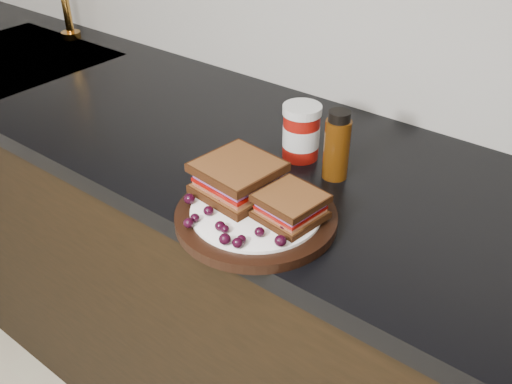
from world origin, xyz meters
TOP-DOWN VIEW (x-y plane):
  - base_cabinets at (0.00, 1.70)m, footprint 3.96×0.58m
  - countertop at (0.00, 1.70)m, footprint 3.98×0.60m
  - sink at (-1.05, 1.70)m, footprint 0.50×0.42m
  - plate at (0.01, 1.49)m, footprint 0.28×0.28m
  - sandwich_left at (-0.05, 1.52)m, footprint 0.14×0.14m
  - sandwich_right at (0.07, 1.51)m, footprint 0.11×0.11m
  - grape_0 at (-0.09, 1.44)m, footprint 0.02×0.02m
  - grape_1 at (-0.04, 1.43)m, footprint 0.02×0.02m
  - grape_2 at (-0.05, 1.40)m, footprint 0.02×0.02m
  - grape_3 at (-0.05, 1.39)m, footprint 0.02×0.02m
  - grape_4 at (0.00, 1.41)m, footprint 0.02×0.02m
  - grape_5 at (0.01, 1.41)m, footprint 0.01×0.01m
  - grape_6 at (0.03, 1.39)m, footprint 0.02×0.02m
  - grape_7 at (0.05, 1.39)m, footprint 0.02×0.02m
  - grape_8 at (0.05, 1.41)m, footprint 0.02×0.02m
  - grape_9 at (0.06, 1.44)m, footprint 0.02×0.02m
  - grape_10 at (0.10, 1.44)m, footprint 0.02×0.02m
  - grape_11 at (0.09, 1.47)m, footprint 0.02×0.02m
  - grape_12 at (0.09, 1.47)m, footprint 0.02×0.02m
  - grape_13 at (0.11, 1.51)m, footprint 0.02×0.02m
  - grape_14 at (0.08, 1.52)m, footprint 0.02×0.02m
  - grape_15 at (0.05, 1.53)m, footprint 0.02×0.02m
  - grape_16 at (-0.05, 1.54)m, footprint 0.02×0.02m
  - grape_17 at (-0.04, 1.54)m, footprint 0.02×0.02m
  - grape_18 at (-0.08, 1.51)m, footprint 0.02×0.02m
  - grape_19 at (-0.07, 1.49)m, footprint 0.02×0.02m
  - grape_20 at (-0.04, 1.46)m, footprint 0.02×0.02m
  - grape_21 at (-0.02, 1.53)m, footprint 0.02×0.02m
  - grape_22 at (-0.05, 1.50)m, footprint 0.01×0.01m
  - grape_23 at (-0.08, 1.50)m, footprint 0.02×0.02m
  - condiment_jar at (-0.06, 1.72)m, footprint 0.10×0.10m
  - oil_bottle at (0.04, 1.70)m, footprint 0.05×0.05m

SIDE VIEW (x-z plane):
  - base_cabinets at x=0.00m, z-range 0.00..0.86m
  - sink at x=-1.05m, z-range 0.77..0.93m
  - countertop at x=0.00m, z-range 0.86..0.90m
  - plate at x=0.01m, z-range 0.90..0.92m
  - grape_22 at x=-0.05m, z-range 0.92..0.94m
  - grape_5 at x=0.01m, z-range 0.92..0.94m
  - grape_8 at x=0.05m, z-range 0.92..0.94m
  - grape_2 at x=-0.05m, z-range 0.92..0.94m
  - grape_16 at x=-0.05m, z-range 0.92..0.94m
  - grape_13 at x=0.11m, z-range 0.92..0.94m
  - grape_19 at x=-0.07m, z-range 0.92..0.94m
  - grape_9 at x=0.06m, z-range 0.92..0.94m
  - grape_21 at x=-0.02m, z-range 0.92..0.94m
  - grape_3 at x=-0.05m, z-range 0.92..0.94m
  - grape_4 at x=0.00m, z-range 0.92..0.94m
  - grape_1 at x=-0.04m, z-range 0.92..0.94m
  - grape_7 at x=0.05m, z-range 0.92..0.94m
  - grape_15 at x=0.05m, z-range 0.92..0.94m
  - grape_23 at x=-0.08m, z-range 0.92..0.94m
  - grape_18 at x=-0.08m, z-range 0.92..0.94m
  - grape_14 at x=0.08m, z-range 0.92..0.94m
  - grape_6 at x=0.03m, z-range 0.92..0.94m
  - grape_20 at x=-0.04m, z-range 0.92..0.94m
  - grape_10 at x=0.10m, z-range 0.92..0.94m
  - grape_0 at x=-0.09m, z-range 0.92..0.94m
  - grape_12 at x=0.09m, z-range 0.92..0.94m
  - grape_11 at x=0.09m, z-range 0.92..0.94m
  - grape_17 at x=-0.04m, z-range 0.92..0.94m
  - sandwich_right at x=0.07m, z-range 0.92..0.97m
  - sandwich_left at x=-0.05m, z-range 0.92..0.98m
  - condiment_jar at x=-0.06m, z-range 0.90..1.01m
  - oil_bottle at x=0.04m, z-range 0.90..1.04m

